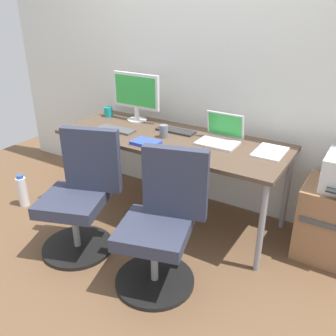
% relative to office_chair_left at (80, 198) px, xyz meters
% --- Properties ---
extents(ground_plane, '(5.28, 5.28, 0.00)m').
position_rel_office_chair_left_xyz_m(ground_plane, '(0.34, 0.74, -0.42)').
color(ground_plane, brown).
extents(back_wall, '(4.40, 0.04, 2.60)m').
position_rel_office_chair_left_xyz_m(back_wall, '(0.34, 1.19, 0.88)').
color(back_wall, silver).
rests_on(back_wall, ground).
extents(desk, '(1.91, 0.73, 0.73)m').
position_rel_office_chair_left_xyz_m(desk, '(0.34, 0.74, 0.25)').
color(desk, brown).
rests_on(desk, ground).
extents(office_chair_left, '(0.56, 0.56, 0.94)m').
position_rel_office_chair_left_xyz_m(office_chair_left, '(0.00, 0.00, 0.00)').
color(office_chair_left, black).
rests_on(office_chair_left, ground).
extents(office_chair_right, '(0.54, 0.54, 0.94)m').
position_rel_office_chair_left_xyz_m(office_chair_right, '(0.71, 0.00, 0.00)').
color(office_chair_right, black).
rests_on(office_chair_right, ground).
extents(water_bottle_on_floor, '(0.09, 0.09, 0.31)m').
position_rel_office_chair_left_xyz_m(water_bottle_on_floor, '(-0.91, 0.16, -0.28)').
color(water_bottle_on_floor, white).
rests_on(water_bottle_on_floor, ground).
extents(desktop_monitor, '(0.48, 0.18, 0.43)m').
position_rel_office_chair_left_xyz_m(desktop_monitor, '(-0.17, 0.97, 0.56)').
color(desktop_monitor, silver).
rests_on(desktop_monitor, desk).
extents(open_laptop, '(0.31, 0.27, 0.22)m').
position_rel_office_chair_left_xyz_m(open_laptop, '(0.72, 0.85, 0.36)').
color(open_laptop, silver).
rests_on(open_laptop, desk).
extents(keyboard_by_monitor, '(0.34, 0.12, 0.02)m').
position_rel_office_chair_left_xyz_m(keyboard_by_monitor, '(0.30, 0.88, 0.32)').
color(keyboard_by_monitor, '#2D2D2D').
rests_on(keyboard_by_monitor, desk).
extents(keyboard_by_laptop, '(0.34, 0.12, 0.02)m').
position_rel_office_chair_left_xyz_m(keyboard_by_laptop, '(-0.16, 0.65, 0.32)').
color(keyboard_by_laptop, '#515156').
rests_on(keyboard_by_laptop, desk).
extents(mouse_by_monitor, '(0.06, 0.10, 0.03)m').
position_rel_office_chair_left_xyz_m(mouse_by_monitor, '(-0.16, 0.45, 0.32)').
color(mouse_by_monitor, '#515156').
rests_on(mouse_by_monitor, desk).
extents(mouse_by_laptop, '(0.06, 0.10, 0.03)m').
position_rel_office_chair_left_xyz_m(mouse_by_laptop, '(-0.29, 0.45, 0.32)').
color(mouse_by_laptop, '#2D2D2D').
rests_on(mouse_by_laptop, desk).
extents(coffee_mug, '(0.08, 0.08, 0.09)m').
position_rel_office_chair_left_xyz_m(coffee_mug, '(-0.48, 0.93, 0.35)').
color(coffee_mug, teal).
rests_on(coffee_mug, desk).
extents(pen_cup, '(0.07, 0.07, 0.10)m').
position_rel_office_chair_left_xyz_m(pen_cup, '(0.28, 0.71, 0.36)').
color(pen_cup, slate).
rests_on(pen_cup, desk).
extents(notebook, '(0.21, 0.15, 0.03)m').
position_rel_office_chair_left_xyz_m(notebook, '(0.24, 0.51, 0.32)').
color(notebook, blue).
rests_on(notebook, desk).
extents(paper_pile, '(0.21, 0.30, 0.01)m').
position_rel_office_chair_left_xyz_m(paper_pile, '(1.12, 0.85, 0.31)').
color(paper_pile, white).
rests_on(paper_pile, desk).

